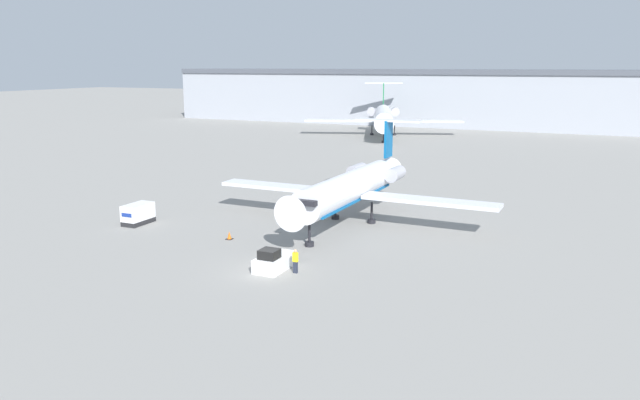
{
  "coord_description": "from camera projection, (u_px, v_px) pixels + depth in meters",
  "views": [
    {
      "loc": [
        22.15,
        -39.15,
        15.27
      ],
      "look_at": [
        0.0,
        9.78,
        3.6
      ],
      "focal_mm": 35.0,
      "sensor_mm": 36.0,
      "label": 1
    }
  ],
  "objects": [
    {
      "name": "ground_plane",
      "position": [
        267.0,
        272.0,
        47.02
      ],
      "size": [
        600.0,
        600.0,
        0.0
      ],
      "primitive_type": "plane",
      "color": "gray"
    },
    {
      "name": "terminal_building",
      "position": [
        506.0,
        99.0,
        152.34
      ],
      "size": [
        180.0,
        16.8,
        14.13
      ],
      "color": "#9EA3AD",
      "rests_on": "ground"
    },
    {
      "name": "airplane_main",
      "position": [
        351.0,
        187.0,
        60.76
      ],
      "size": [
        28.81,
        24.35,
        9.33
      ],
      "color": "silver",
      "rests_on": "ground"
    },
    {
      "name": "pushback_tug",
      "position": [
        274.0,
        261.0,
        47.43
      ],
      "size": [
        1.95,
        3.81,
        1.78
      ],
      "color": "silver",
      "rests_on": "ground"
    },
    {
      "name": "luggage_cart",
      "position": [
        138.0,
        214.0,
        60.93
      ],
      "size": [
        1.67,
        3.25,
        2.0
      ],
      "color": "#232326",
      "rests_on": "ground"
    },
    {
      "name": "worker_near_tug",
      "position": [
        295.0,
        260.0,
        46.5
      ],
      "size": [
        0.4,
        0.26,
        1.85
      ],
      "color": "#232838",
      "rests_on": "ground"
    },
    {
      "name": "traffic_cone_left",
      "position": [
        229.0,
        236.0,
        55.65
      ],
      "size": [
        0.56,
        0.56,
        0.72
      ],
      "color": "black",
      "rests_on": "ground"
    },
    {
      "name": "airplane_parked_far_left",
      "position": [
        383.0,
        117.0,
        136.23
      ],
      "size": [
        33.7,
        32.91,
        11.08
      ],
      "color": "silver",
      "rests_on": "ground"
    }
  ]
}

